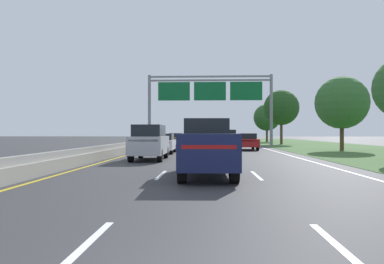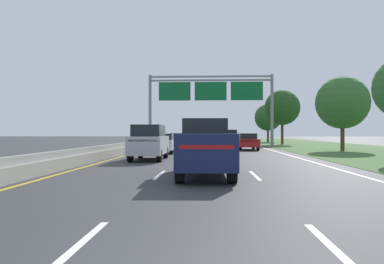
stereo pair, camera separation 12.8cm
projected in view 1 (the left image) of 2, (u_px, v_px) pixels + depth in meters
The scene contains 14 objects.
ground_plane at pixel (207, 148), 38.61m from camera, with size 220.00×220.00×0.00m, color #333335.
lane_striping at pixel (208, 148), 38.15m from camera, with size 11.96×106.00×0.01m.
grass_verge_right at pixel (341, 148), 38.04m from camera, with size 14.00×110.00×0.02m, color #3D602D.
median_barrier_concrete at pixel (146, 145), 38.88m from camera, with size 0.60×110.00×0.85m.
overhead_sign_gantry at pixel (210, 95), 43.81m from camera, with size 15.06×0.42×8.63m.
pickup_truck_navy at pixel (207, 148), 13.78m from camera, with size 2.14×5.45×2.20m.
car_white_left_lane_sedan at pixel (163, 143), 28.95m from camera, with size 1.87×4.42×1.57m.
car_darkgreen_right_lane_suv at pixel (230, 136), 61.30m from camera, with size 1.92×4.71×2.11m.
car_gold_left_lane_sedan at pixel (176, 139), 46.24m from camera, with size 1.88×4.42×1.57m.
car_silver_left_lane_suv at pixel (150, 142), 21.92m from camera, with size 1.93×4.71×2.11m.
car_red_right_lane_sedan at pixel (247, 141), 34.61m from camera, with size 1.89×4.43×1.57m.
roadside_tree_mid at pixel (342, 103), 33.16m from camera, with size 4.77×4.77×6.76m.
roadside_tree_far at pixel (281, 108), 49.71m from camera, with size 4.80×4.80×7.46m.
roadside_tree_distant at pixel (267, 117), 62.26m from camera, with size 4.57×4.57×6.51m.
Camera 1 is at (-0.06, -3.64, 1.67)m, focal length 34.07 mm.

